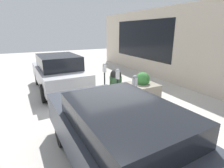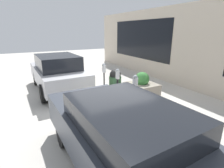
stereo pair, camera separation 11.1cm
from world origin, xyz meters
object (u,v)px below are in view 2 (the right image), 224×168
Objects in this scene: planter_box at (142,88)px; parking_meter_second at (117,83)px; parking_meter_nearest at (135,89)px; parked_car_front at (123,136)px; parking_meter_middle at (104,73)px; parked_car_middle at (58,72)px; trash_bin at (115,83)px.

parking_meter_second is at bearing 105.02° from planter_box.
planter_box is (1.48, -1.43, -0.61)m from parking_meter_nearest.
parking_meter_middle is at bearing -23.02° from parked_car_front.
parked_car_front reaches higher than parking_meter_nearest.
parking_meter_second is 0.98× the size of parking_meter_middle.
parking_meter_middle is at bearing 1.57° from parking_meter_second.
parking_meter_middle is at bearing 0.91° from parking_meter_nearest.
parked_car_middle reaches higher than planter_box.
parked_car_middle reaches higher than parked_car_front.
parked_car_middle is (2.58, 2.98, 0.48)m from planter_box.
parking_meter_middle is 1.26× the size of trash_bin.
parking_meter_nearest reaches higher than parking_meter_second.
parked_car_front is at bearing 178.35° from parked_car_middle.
parking_meter_nearest is 1.25× the size of trash_bin.
parking_meter_nearest is 1.24× the size of planter_box.
parking_meter_nearest is 0.33× the size of parked_car_middle.
parking_meter_second is 0.33× the size of parked_car_middle.
parking_meter_nearest is 2.23m from trash_bin.
trash_bin reaches higher than planter_box.
parked_car_front reaches higher than parking_meter_middle.
planter_box is 4.43m from parked_car_front.
trash_bin is (2.13, -0.48, -0.43)m from parking_meter_nearest.
parking_meter_second is 1.20m from trash_bin.
parked_car_front is at bearing 152.73° from trash_bin.
parking_meter_second is 0.32× the size of parked_car_front.
parking_meter_second is 1.24× the size of trash_bin.
parked_car_middle is at bearing 46.50° from trash_bin.
parking_meter_second is 1.09m from parking_meter_middle.
parking_meter_second is (1.09, 0.00, -0.10)m from parking_meter_nearest.
parked_car_front is 3.92× the size of trash_bin.
planter_box is (0.39, -1.44, -0.51)m from parking_meter_second.
parked_car_middle is (1.89, 1.52, -0.20)m from parking_meter_middle.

